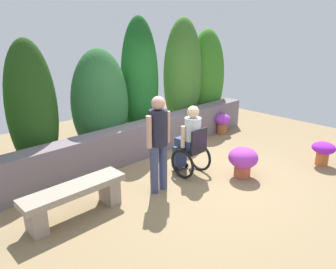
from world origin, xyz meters
TOP-DOWN VIEW (x-y plane):
  - ground_plane at (0.00, 0.00)m, footprint 10.07×10.07m
  - stone_retaining_wall at (0.00, 1.42)m, footprint 6.63×0.41m
  - hedge_backdrop at (0.06, 2.04)m, footprint 7.27×0.90m
  - stone_bench at (-2.20, 0.31)m, footprint 1.54×0.40m
  - person_in_wheelchair at (0.07, 0.11)m, footprint 0.53×0.66m
  - person_standing_companion at (-0.80, 0.03)m, footprint 0.49×0.30m
  - flower_pot_purple_near at (2.42, 1.10)m, footprint 0.40×0.40m
  - flower_pot_terracotta_by_wall at (2.27, -1.49)m, footprint 0.45×0.45m
  - flower_pot_red_accent at (0.67, -0.66)m, footprint 0.54×0.54m

SIDE VIEW (x-z plane):
  - ground_plane at x=0.00m, z-range 0.00..0.00m
  - flower_pot_terracotta_by_wall at x=2.27m, z-range 0.07..0.55m
  - flower_pot_purple_near at x=2.42m, z-range 0.05..0.60m
  - stone_bench at x=-2.20m, z-range 0.08..0.57m
  - flower_pot_red_accent at x=0.67m, z-range 0.05..0.62m
  - stone_retaining_wall at x=0.00m, z-range 0.00..0.74m
  - person_in_wheelchair at x=0.07m, z-range -0.04..1.29m
  - person_standing_companion at x=-0.80m, z-range 0.12..1.76m
  - hedge_backdrop at x=0.06m, z-range -0.11..2.78m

